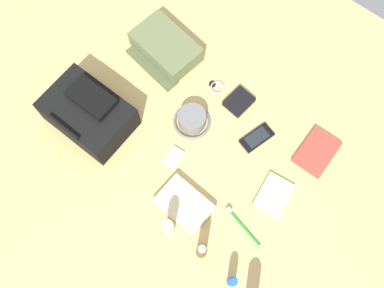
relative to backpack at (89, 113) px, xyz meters
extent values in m
cube|color=tan|center=(-0.39, -0.16, -0.08)|extent=(2.64, 2.02, 0.02)
cube|color=black|center=(0.00, 0.00, 0.00)|extent=(0.33, 0.24, 0.13)
cube|color=black|center=(0.00, -0.04, 0.08)|extent=(0.18, 0.11, 0.03)
cylinder|color=black|center=(0.00, 0.11, 0.07)|extent=(0.15, 0.02, 0.02)
cube|color=#56603D|center=(-0.03, -0.44, -0.03)|extent=(0.30, 0.21, 0.08)
cube|color=#454D30|center=(-0.03, -0.34, -0.06)|extent=(0.27, 0.10, 0.01)
cylinder|color=#606060|center=(-0.32, -0.25, -0.03)|extent=(0.11, 0.11, 0.06)
torus|color=#606060|center=(-0.32, -0.25, -0.06)|extent=(0.15, 0.15, 0.01)
cylinder|color=blue|center=(-0.82, 0.15, -0.03)|extent=(0.03, 0.03, 0.09)
cylinder|color=blue|center=(-0.82, 0.15, 0.03)|extent=(0.02, 0.02, 0.01)
cylinder|color=#473319|center=(-0.67, 0.14, 0.00)|extent=(0.04, 0.04, 0.13)
cylinder|color=silver|center=(-0.67, 0.14, 0.07)|extent=(0.03, 0.03, 0.01)
cylinder|color=beige|center=(-0.53, 0.15, 0.00)|extent=(0.04, 0.04, 0.14)
cylinder|color=silver|center=(-0.53, 0.15, 0.08)|extent=(0.03, 0.03, 0.01)
cube|color=red|center=(-0.79, -0.45, -0.06)|extent=(0.13, 0.18, 0.02)
cube|color=white|center=(-0.79, -0.45, -0.06)|extent=(0.12, 0.18, 0.01)
cube|color=black|center=(-0.57, -0.36, -0.06)|extent=(0.10, 0.15, 0.01)
cube|color=black|center=(-0.57, -0.36, -0.06)|extent=(0.08, 0.11, 0.00)
cube|color=#B7B7BC|center=(-0.36, -0.08, -0.07)|extent=(0.06, 0.09, 0.01)
cylinder|color=silver|center=(-0.36, -0.10, -0.06)|extent=(0.03, 0.03, 0.00)
torus|color=#99999E|center=(-0.31, -0.43, -0.06)|extent=(0.06, 0.06, 0.01)
cylinder|color=black|center=(-0.28, -0.43, -0.06)|extent=(0.03, 0.03, 0.01)
cylinder|color=#198C33|center=(-0.74, -0.04, -0.07)|extent=(0.18, 0.05, 0.01)
cube|color=white|center=(-0.66, -0.05, -0.05)|extent=(0.02, 0.02, 0.01)
cube|color=black|center=(-0.42, -0.44, -0.06)|extent=(0.10, 0.12, 0.02)
cube|color=beige|center=(-0.76, -0.20, -0.06)|extent=(0.13, 0.16, 0.02)
cube|color=beige|center=(-0.51, 0.04, -0.05)|extent=(0.20, 0.15, 0.04)
camera|label=1|loc=(-0.74, 0.27, 1.55)|focal=40.18mm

